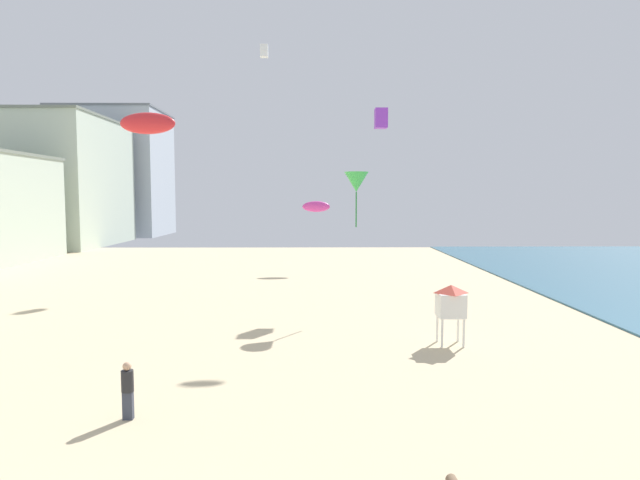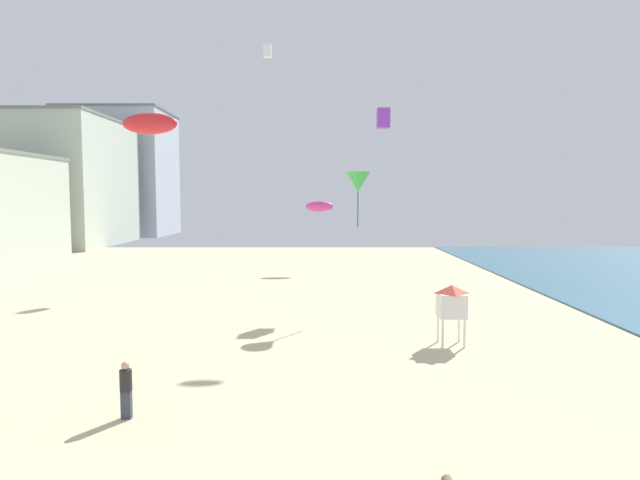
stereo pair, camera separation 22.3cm
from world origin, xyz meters
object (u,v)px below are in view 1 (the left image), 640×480
Objects in this scene: kite_purple_box at (381,118)px; kite_white_box at (264,51)px; lifeguard_stand at (451,302)px; kite_green_delta at (356,182)px; kite_magenta_parafoil at (316,207)px; kite_flyer at (128,387)px; kite_red_parafoil at (148,123)px.

kite_white_box is (-8.38, 11.48, 7.16)m from kite_purple_box.
kite_green_delta reaches higher than lifeguard_stand.
kite_white_box is (-4.32, -0.17, 12.92)m from kite_magenta_parafoil.
kite_purple_box is 7.22m from kite_green_delta.
kite_purple_box is (9.45, 19.76, 10.27)m from kite_flyer.
lifeguard_stand is 24.70m from kite_magenta_parafoil.
kite_magenta_parafoil is at bearing 96.91° from kite_green_delta.
kite_purple_box is 13.61m from kite_magenta_parafoil.
kite_flyer is at bearing -142.52° from lifeguard_stand.
kite_flyer is 0.64× the size of lifeguard_stand.
kite_flyer is 16.73m from kite_red_parafoil.
kite_magenta_parafoil reaches higher than kite_flyer.
kite_purple_box reaches higher than kite_magenta_parafoil.
lifeguard_stand is 2.53× the size of kite_white_box.
kite_white_box is (1.07, 31.24, 17.44)m from kite_flyer.
kite_green_delta is at bearing 3.07° from kite_red_parafoil.
kite_red_parafoil reaches higher than kite_magenta_parafoil.
kite_magenta_parafoil is 13.62m from kite_white_box.
kite_purple_box reaches higher than kite_flyer.
lifeguard_stand is 0.89× the size of kite_red_parafoil.
kite_white_box is (-9.91, 23.62, 16.52)m from lifeguard_stand.
kite_white_box is 21.44m from kite_green_delta.
kite_red_parafoil is (-12.83, -6.15, -1.15)m from kite_purple_box.
kite_purple_box reaches higher than kite_red_parafoil.
kite_red_parafoil is (-14.36, 5.99, 8.20)m from lifeguard_stand.
kite_magenta_parafoil is at bearing -5.01° from kite_flyer.
kite_magenta_parafoil is 0.80× the size of kite_green_delta.
lifeguard_stand is 15.40m from kite_purple_box.
lifeguard_stand is 1.08× the size of kite_magenta_parafoil.
kite_magenta_parafoil is at bearing 2.30° from kite_white_box.
lifeguard_stand is at bearing -61.96° from kite_green_delta.
kite_white_box reaches higher than kite_magenta_parafoil.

